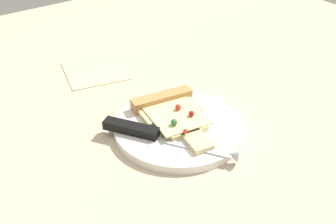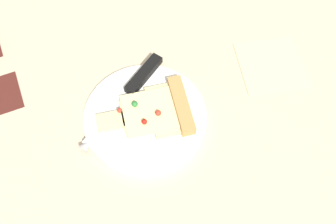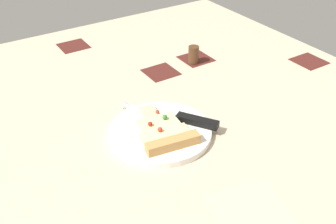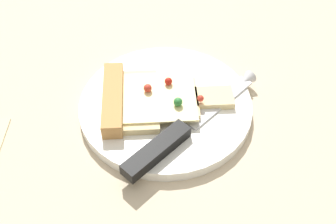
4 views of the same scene
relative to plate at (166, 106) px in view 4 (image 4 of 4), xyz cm
name	(u,v)px [view 4 (image 4 of 4)]	position (x,y,z in cm)	size (l,w,h in cm)	color
ground_plane	(143,90)	(-2.11, 6.02, -2.26)	(146.60, 146.60, 3.00)	#C6B293
plate	(166,106)	(0.00, 0.00, 0.00)	(23.39, 23.39, 1.53)	white
pizza_slice	(146,99)	(-2.57, 0.41, 1.55)	(18.40, 12.50, 2.47)	beige
knife	(182,130)	(0.91, -5.72, 1.37)	(21.11, 15.10, 2.45)	silver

